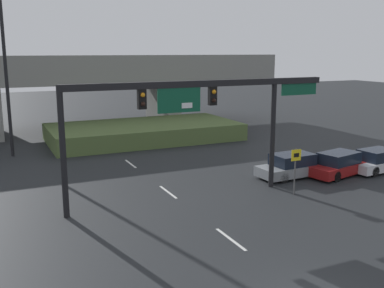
{
  "coord_description": "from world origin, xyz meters",
  "views": [
    {
      "loc": [
        -8.63,
        -9.62,
        7.54
      ],
      "look_at": [
        0.0,
        9.05,
        3.26
      ],
      "focal_mm": 42.0,
      "sensor_mm": 36.0,
      "label": 1
    }
  ],
  "objects_px": {
    "parked_sedan_near_right": "(294,166)",
    "parked_sedan_mid_right": "(340,165)",
    "signal_gantry": "(196,105)",
    "speed_limit_sign": "(295,165)",
    "highway_light_pole_near": "(3,44)",
    "parked_sedan_far_right": "(378,161)"
  },
  "relations": [
    {
      "from": "speed_limit_sign",
      "to": "parked_sedan_mid_right",
      "type": "bearing_deg",
      "value": 21.99
    },
    {
      "from": "highway_light_pole_near",
      "to": "parked_sedan_near_right",
      "type": "distance_m",
      "value": 21.38
    },
    {
      "from": "parked_sedan_near_right",
      "to": "parked_sedan_far_right",
      "type": "relative_size",
      "value": 1.09
    },
    {
      "from": "speed_limit_sign",
      "to": "parked_sedan_near_right",
      "type": "xyz_separation_m",
      "value": [
        2.19,
        2.93,
        -0.98
      ]
    },
    {
      "from": "signal_gantry",
      "to": "speed_limit_sign",
      "type": "relative_size",
      "value": 5.68
    },
    {
      "from": "signal_gantry",
      "to": "parked_sedan_near_right",
      "type": "xyz_separation_m",
      "value": [
        7.16,
        1.19,
        -4.22
      ]
    },
    {
      "from": "signal_gantry",
      "to": "speed_limit_sign",
      "type": "height_order",
      "value": "signal_gantry"
    },
    {
      "from": "signal_gantry",
      "to": "highway_light_pole_near",
      "type": "distance_m",
      "value": 16.67
    },
    {
      "from": "speed_limit_sign",
      "to": "parked_sedan_near_right",
      "type": "distance_m",
      "value": 3.78
    },
    {
      "from": "highway_light_pole_near",
      "to": "parked_sedan_near_right",
      "type": "bearing_deg",
      "value": -40.5
    },
    {
      "from": "signal_gantry",
      "to": "parked_sedan_mid_right",
      "type": "xyz_separation_m",
      "value": [
        9.92,
        0.26,
        -4.21
      ]
    },
    {
      "from": "parked_sedan_near_right",
      "to": "parked_sedan_mid_right",
      "type": "distance_m",
      "value": 2.91
    },
    {
      "from": "signal_gantry",
      "to": "parked_sedan_far_right",
      "type": "relative_size",
      "value": 3.21
    },
    {
      "from": "parked_sedan_near_right",
      "to": "parked_sedan_mid_right",
      "type": "xyz_separation_m",
      "value": [
        2.76,
        -0.93,
        0.01
      ]
    },
    {
      "from": "parked_sedan_near_right",
      "to": "parked_sedan_mid_right",
      "type": "height_order",
      "value": "parked_sedan_mid_right"
    },
    {
      "from": "signal_gantry",
      "to": "highway_light_pole_near",
      "type": "height_order",
      "value": "highway_light_pole_near"
    },
    {
      "from": "signal_gantry",
      "to": "parked_sedan_far_right",
      "type": "height_order",
      "value": "signal_gantry"
    },
    {
      "from": "highway_light_pole_near",
      "to": "parked_sedan_far_right",
      "type": "relative_size",
      "value": 3.42
    },
    {
      "from": "speed_limit_sign",
      "to": "highway_light_pole_near",
      "type": "xyz_separation_m",
      "value": [
        -13.07,
        15.96,
        6.38
      ]
    },
    {
      "from": "parked_sedan_mid_right",
      "to": "parked_sedan_far_right",
      "type": "relative_size",
      "value": 1.11
    },
    {
      "from": "parked_sedan_near_right",
      "to": "parked_sedan_mid_right",
      "type": "relative_size",
      "value": 0.98
    },
    {
      "from": "parked_sedan_near_right",
      "to": "parked_sedan_far_right",
      "type": "distance_m",
      "value": 5.78
    }
  ]
}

